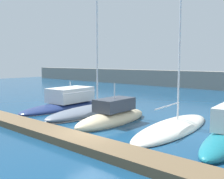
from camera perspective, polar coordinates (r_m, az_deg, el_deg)
name	(u,v)px	position (r m, az deg, el deg)	size (l,w,h in m)	color
ground_plane	(92,139)	(16.15, -4.42, -10.72)	(120.00, 120.00, 0.00)	navy
dock_pier	(76,140)	(15.27, -7.90, -10.87)	(26.38, 1.84, 0.46)	brown
motorboat_navy_nearest	(66,102)	(27.11, -10.04, -2.72)	(4.23, 10.33, 2.95)	navy
sailboat_slate_second	(89,110)	(23.77, -4.96, -4.54)	(3.91, 10.23, 17.47)	slate
motorboat_sand_third	(113,116)	(20.21, 0.22, -5.87)	(2.56, 7.68, 3.46)	beige
sailboat_ivory_fourth	(173,127)	(18.81, 13.22, -8.01)	(3.53, 10.43, 18.68)	silver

